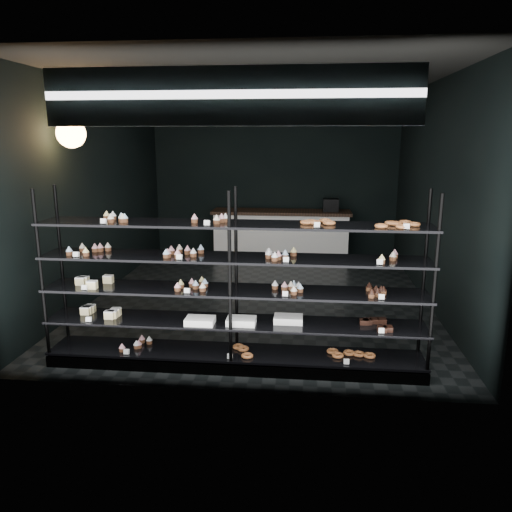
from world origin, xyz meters
The scene contains 5 objects.
room centered at (0.00, 0.00, 1.60)m, with size 5.01×6.01×3.20m.
display_shelf centered at (-0.08, -2.45, 0.63)m, with size 4.00×0.50×1.91m.
signage centered at (0.00, -2.93, 2.75)m, with size 3.30×0.05×0.50m.
pendant_lamp centered at (-2.20, -1.37, 2.45)m, with size 0.35×0.35×0.91m.
service_counter centered at (0.19, 2.50, 0.50)m, with size 2.75×0.65×1.23m.
Camera 1 is at (0.70, -7.37, 2.41)m, focal length 35.00 mm.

